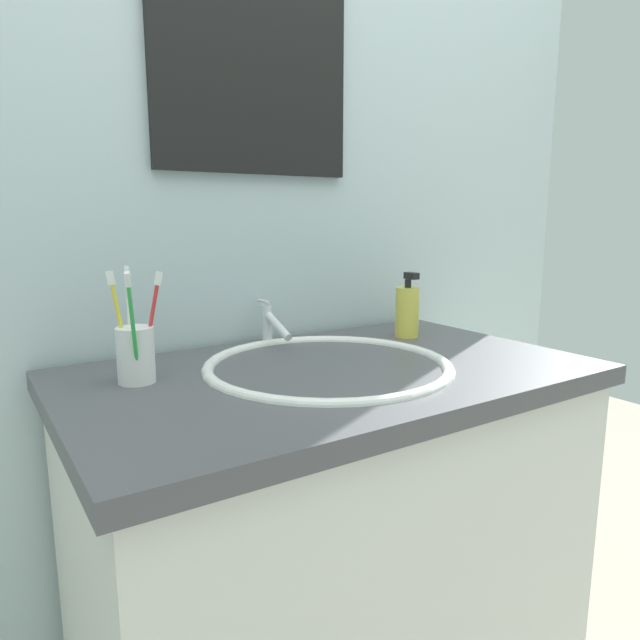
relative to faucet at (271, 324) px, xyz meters
name	(u,v)px	position (x,y,z in m)	size (l,w,h in m)	color
tiled_wall_back	(251,212)	(0.00, 0.09, 0.26)	(2.23, 0.04, 2.40)	silver
vanity_counter	(331,570)	(0.00, -0.25, -0.49)	(1.03, 0.61, 0.89)	silver
sink_basin	(328,382)	(0.00, -0.24, -0.08)	(0.50, 0.50, 0.10)	white
faucet	(271,324)	(0.00, 0.00, 0.00)	(0.02, 0.14, 0.10)	silver
toothbrush_cup	(136,355)	(-0.35, -0.14, 0.00)	(0.07, 0.07, 0.10)	white
toothbrush_red	(151,319)	(-0.32, -0.15, 0.07)	(0.05, 0.02, 0.20)	red
toothbrush_green	(133,323)	(-0.37, -0.19, 0.07)	(0.03, 0.06, 0.20)	green
toothbrush_yellow	(120,319)	(-0.37, -0.13, 0.07)	(0.04, 0.02, 0.20)	yellow
toothbrush_white	(129,315)	(-0.35, -0.11, 0.07)	(0.02, 0.03, 0.20)	white
soap_dispenser	(407,311)	(0.32, -0.11, 0.02)	(0.06, 0.06, 0.16)	#DBCC4C
wall_mirror	(253,35)	(0.00, 0.06, 0.64)	(0.48, 0.02, 0.60)	black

